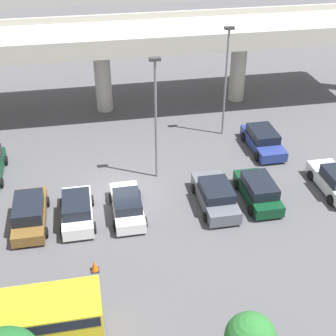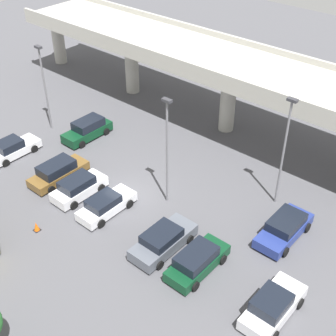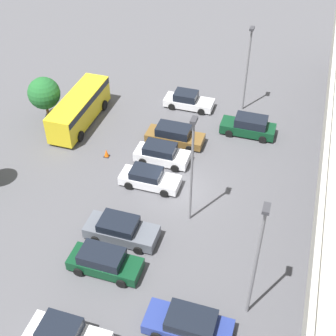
# 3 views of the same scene
# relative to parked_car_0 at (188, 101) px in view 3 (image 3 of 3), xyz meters

# --- Properties ---
(ground_plane) EXTENTS (102.87, 102.87, 0.00)m
(ground_plane) POSITION_rel_parked_car_0_xyz_m (11.16, 2.45, -0.69)
(ground_plane) COLOR #4C4C51
(parked_car_0) EXTENTS (2.03, 4.55, 1.52)m
(parked_car_0) POSITION_rel_parked_car_0_xyz_m (0.00, 0.00, 0.00)
(parked_car_0) COLOR silver
(parked_car_0) RESTS_ON ground_plane
(parked_car_1) EXTENTS (2.04, 4.64, 1.71)m
(parked_car_1) POSITION_rel_parked_car_0_xyz_m (2.59, 6.13, 0.12)
(parked_car_1) COLOR #0C381E
(parked_car_1) RESTS_ON ground_plane
(parked_car_2) EXTENTS (2.07, 4.86, 1.57)m
(parked_car_2) POSITION_rel_parked_car_0_xyz_m (5.64, 0.38, 0.05)
(parked_car_2) COLOR brown
(parked_car_2) RESTS_ON ground_plane
(parked_car_3) EXTENTS (2.03, 4.33, 1.57)m
(parked_car_3) POSITION_rel_parked_car_0_xyz_m (8.41, 0.13, 0.06)
(parked_car_3) COLOR silver
(parked_car_3) RESTS_ON ground_plane
(parked_car_4) EXTENTS (1.99, 4.53, 1.43)m
(parked_car_4) POSITION_rel_parked_car_0_xyz_m (11.39, 0.11, -0.02)
(parked_car_4) COLOR silver
(parked_car_4) RESTS_ON ground_plane
(parked_car_5) EXTENTS (2.21, 4.89, 1.54)m
(parked_car_5) POSITION_rel_parked_car_0_xyz_m (16.91, 0.05, 0.03)
(parked_car_5) COLOR #515660
(parked_car_5) RESTS_ON ground_plane
(parked_car_6) EXTENTS (2.07, 4.59, 1.57)m
(parked_car_6) POSITION_rel_parked_car_0_xyz_m (19.71, 0.05, 0.06)
(parked_car_6) COLOR #0C381E
(parked_car_6) RESTS_ON ground_plane
(parked_car_7) EXTENTS (2.21, 4.89, 1.54)m
(parked_car_7) POSITION_rel_parked_car_0_xyz_m (22.33, 6.25, 0.04)
(parked_car_7) COLOR navy
(parked_car_7) RESTS_ON ground_plane
(shuttle_bus) EXTENTS (8.21, 2.60, 2.61)m
(shuttle_bus) POSITION_rel_parked_car_0_xyz_m (5.26, -8.48, 0.87)
(shuttle_bus) COLOR gold
(shuttle_bus) RESTS_ON ground_plane
(lamp_post_near_aisle) EXTENTS (0.70, 0.35, 8.43)m
(lamp_post_near_aisle) POSITION_rel_parked_car_0_xyz_m (13.85, 3.98, 4.22)
(lamp_post_near_aisle) COLOR slate
(lamp_post_near_aisle) RESTS_ON ground_plane
(lamp_post_mid_lot) EXTENTS (0.70, 0.35, 8.53)m
(lamp_post_mid_lot) POSITION_rel_parked_car_0_xyz_m (20.03, 9.13, 4.27)
(lamp_post_mid_lot) COLOR slate
(lamp_post_mid_lot) RESTS_ON ground_plane
(lamp_post_by_overpass) EXTENTS (0.70, 0.35, 7.95)m
(lamp_post_by_overpass) POSITION_rel_parked_car_0_xyz_m (-1.21, 4.95, 3.97)
(lamp_post_by_overpass) COLOR slate
(lamp_post_by_overpass) RESTS_ON ground_plane
(tree_front_left) EXTENTS (2.81, 2.81, 4.18)m
(tree_front_left) POSITION_rel_parked_car_0_xyz_m (5.81, -11.41, 2.07)
(tree_front_left) COLOR brown
(tree_front_left) RESTS_ON ground_plane
(traffic_cone) EXTENTS (0.44, 0.44, 0.70)m
(traffic_cone) POSITION_rel_parked_car_0_xyz_m (9.16, -4.34, -0.36)
(traffic_cone) COLOR black
(traffic_cone) RESTS_ON ground_plane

